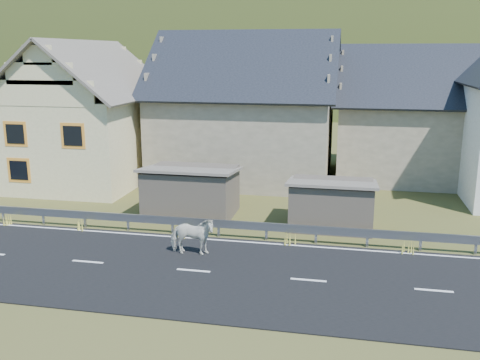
# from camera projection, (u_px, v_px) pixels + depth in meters

# --- Properties ---
(ground) EXTENTS (160.00, 160.00, 0.00)m
(ground) POSITION_uv_depth(u_px,v_px,m) (194.00, 272.00, 18.66)
(ground) COLOR #3F431A
(ground) RESTS_ON ground
(road) EXTENTS (60.00, 7.00, 0.04)m
(road) POSITION_uv_depth(u_px,v_px,m) (194.00, 271.00, 18.65)
(road) COLOR black
(road) RESTS_ON ground
(lane_markings) EXTENTS (60.00, 6.60, 0.01)m
(lane_markings) POSITION_uv_depth(u_px,v_px,m) (194.00, 270.00, 18.65)
(lane_markings) COLOR silver
(lane_markings) RESTS_ON road
(guardrail) EXTENTS (28.10, 0.09, 0.75)m
(guardrail) POSITION_uv_depth(u_px,v_px,m) (219.00, 224.00, 22.03)
(guardrail) COLOR #93969B
(guardrail) RESTS_ON ground
(shed_left) EXTENTS (4.30, 3.30, 2.40)m
(shed_left) POSITION_uv_depth(u_px,v_px,m) (191.00, 192.00, 24.98)
(shed_left) COLOR brown
(shed_left) RESTS_ON ground
(shed_right) EXTENTS (3.80, 2.90, 2.20)m
(shed_right) POSITION_uv_depth(u_px,v_px,m) (331.00, 205.00, 23.26)
(shed_right) COLOR brown
(shed_right) RESTS_ON ground
(house_cream) EXTENTS (7.80, 9.80, 8.30)m
(house_cream) POSITION_uv_depth(u_px,v_px,m) (85.00, 107.00, 31.02)
(house_cream) COLOR beige
(house_cream) RESTS_ON ground
(house_stone_a) EXTENTS (10.80, 9.80, 8.90)m
(house_stone_a) POSITION_uv_depth(u_px,v_px,m) (247.00, 101.00, 32.06)
(house_stone_a) COLOR tan
(house_stone_a) RESTS_ON ground
(house_stone_b) EXTENTS (9.80, 8.80, 8.10)m
(house_stone_b) POSITION_uv_depth(u_px,v_px,m) (416.00, 107.00, 32.11)
(house_stone_b) COLOR tan
(house_stone_b) RESTS_ON ground
(mountain) EXTENTS (440.00, 280.00, 260.00)m
(mountain) POSITION_uv_depth(u_px,v_px,m) (348.00, 130.00, 193.82)
(mountain) COLOR #303F17
(mountain) RESTS_ON ground
(conifer_patch) EXTENTS (76.00, 50.00, 28.00)m
(conifer_patch) POSITION_uv_depth(u_px,v_px,m) (106.00, 58.00, 132.78)
(conifer_patch) COLOR black
(conifer_patch) RESTS_ON ground
(horse) EXTENTS (0.87, 1.78, 1.47)m
(horse) POSITION_uv_depth(u_px,v_px,m) (192.00, 236.00, 19.97)
(horse) COLOR silver
(horse) RESTS_ON road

